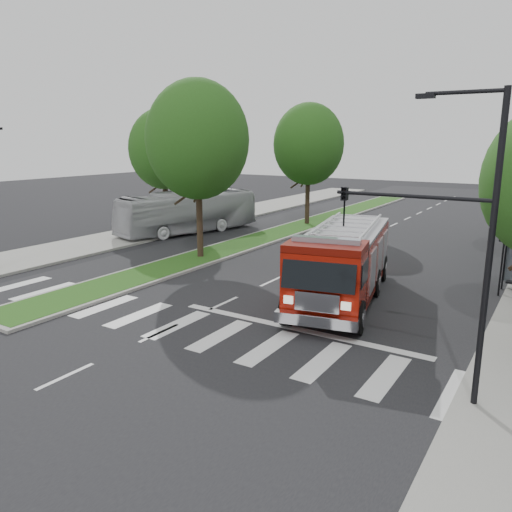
# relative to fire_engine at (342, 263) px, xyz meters

# --- Properties ---
(ground) EXTENTS (140.00, 140.00, 0.00)m
(ground) POSITION_rel_fire_engine_xyz_m (-4.02, -3.18, -1.62)
(ground) COLOR black
(ground) RESTS_ON ground
(sidewalk_left) EXTENTS (5.00, 80.00, 0.15)m
(sidewalk_left) POSITION_rel_fire_engine_xyz_m (-18.52, 6.82, -1.55)
(sidewalk_left) COLOR gray
(sidewalk_left) RESTS_ON ground
(median) EXTENTS (3.00, 50.00, 0.15)m
(median) POSITION_rel_fire_engine_xyz_m (-10.02, 14.82, -1.55)
(median) COLOR gray
(median) RESTS_ON ground
(tree_median_near) EXTENTS (5.80, 5.80, 10.16)m
(tree_median_near) POSITION_rel_fire_engine_xyz_m (-10.02, 2.82, 5.19)
(tree_median_near) COLOR black
(tree_median_near) RESTS_ON ground
(tree_median_far) EXTENTS (5.60, 5.60, 9.72)m
(tree_median_far) POSITION_rel_fire_engine_xyz_m (-10.02, 16.82, 4.86)
(tree_median_far) COLOR black
(tree_median_far) RESTS_ON ground
(tree_left_mid) EXTENTS (5.20, 5.20, 9.16)m
(tree_left_mid) POSITION_rel_fire_engine_xyz_m (-18.02, 8.82, 4.54)
(tree_left_mid) COLOR black
(tree_left_mid) RESTS_ON ground
(streetlight_right_near) EXTENTS (4.08, 0.22, 8.00)m
(streetlight_right_near) POSITION_rel_fire_engine_xyz_m (5.59, -6.68, 3.04)
(streetlight_right_near) COLOR black
(streetlight_right_near) RESTS_ON ground
(fire_engine) EXTENTS (4.84, 10.16, 3.39)m
(fire_engine) POSITION_rel_fire_engine_xyz_m (0.00, 0.00, 0.00)
(fire_engine) COLOR #630D05
(fire_engine) RESTS_ON ground
(city_bus) EXTENTS (5.66, 11.46, 3.11)m
(city_bus) POSITION_rel_fire_engine_xyz_m (-16.02, 9.02, -0.07)
(city_bus) COLOR #B9B9BE
(city_bus) RESTS_ON ground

